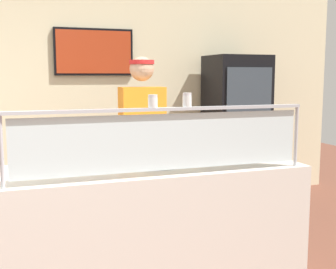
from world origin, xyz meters
TOP-DOWN VIEW (x-y plane):
  - ground_plane at (1.09, 1.00)m, footprint 12.00×12.00m
  - shop_rear_unit at (1.09, 2.69)m, footprint 6.59×0.13m
  - serving_counter at (1.09, 0.39)m, footprint 2.19×0.77m
  - sneeze_guard at (1.09, 0.06)m, footprint 2.01×0.06m
  - pizza_tray at (1.14, 0.44)m, footprint 0.45×0.45m
  - pizza_server at (1.14, 0.42)m, footprint 0.13×0.29m
  - parmesan_shaker at (1.01, 0.06)m, footprint 0.06×0.06m
  - pepper_flake_shaker at (1.24, 0.06)m, footprint 0.06×0.06m
  - worker_figure at (1.23, 1.07)m, footprint 0.41×0.50m
  - drink_fridge at (2.77, 2.25)m, footprint 0.69×0.63m

SIDE VIEW (x-z plane):
  - ground_plane at x=1.09m, z-range 0.00..0.00m
  - serving_counter at x=1.09m, z-range 0.00..0.95m
  - drink_fridge at x=2.77m, z-range 0.00..1.84m
  - pizza_tray at x=1.14m, z-range 0.95..0.98m
  - pizza_server at x=1.14m, z-range 0.99..0.99m
  - worker_figure at x=1.23m, z-range 0.13..1.89m
  - sneeze_guard at x=1.09m, z-range 1.01..1.46m
  - shop_rear_unit at x=1.09m, z-range 0.01..2.71m
  - parmesan_shaker at x=1.01m, z-range 1.39..1.47m
  - pepper_flake_shaker at x=1.24m, z-range 1.39..1.48m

